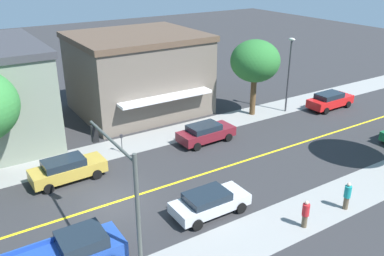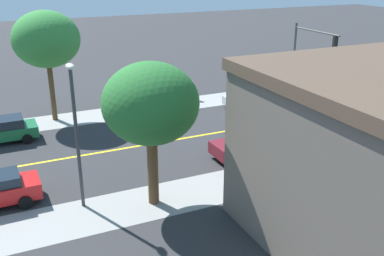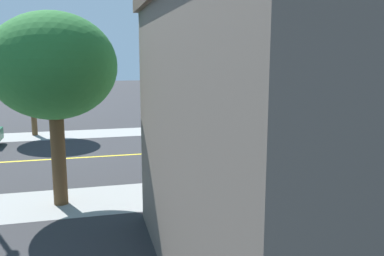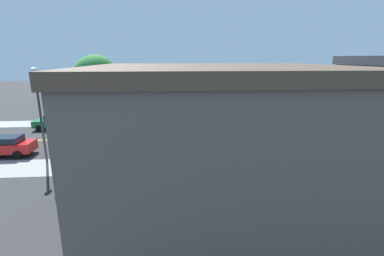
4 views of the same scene
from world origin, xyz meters
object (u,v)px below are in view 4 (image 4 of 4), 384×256
silver_sedan_right_curb (227,120)px  pedestrian_teal_shirt (166,113)px  traffic_light_mast (274,89)px  gold_sedan_left_curb (311,138)px  red_sedan_left_curb (1,146)px  street_lamp (39,106)px  street_tree_left_far (96,72)px  street_tree_right_corner (80,97)px  parking_meter (266,145)px  fire_hydrant (333,150)px  blue_pickup_truck (297,116)px  green_sedan_right_curb (57,121)px  pedestrian_red_shirt (193,113)px  maroon_sedan_left_curb (184,142)px

silver_sedan_right_curb → pedestrian_teal_shirt: pedestrian_teal_shirt is taller
traffic_light_mast → gold_sedan_left_curb: size_ratio=1.26×
red_sedan_left_curb → pedestrian_teal_shirt: (11.90, -12.62, 0.08)m
traffic_light_mast → street_lamp: size_ratio=0.89×
street_tree_left_far → pedestrian_teal_shirt: 9.33m
street_tree_left_far → red_sedan_left_curb: (-11.43, 4.71, -5.00)m
silver_sedan_right_curb → pedestrian_teal_shirt: 7.87m
street_tree_right_corner → street_tree_left_far: bearing=10.0°
street_lamp → gold_sedan_left_curb: street_lamp is taller
street_tree_left_far → parking_meter: bearing=-130.0°
fire_hydrant → pedestrian_teal_shirt: bearing=43.8°
traffic_light_mast → blue_pickup_truck: traffic_light_mast is taller
green_sedan_right_curb → red_sedan_left_curb: bearing=82.4°
red_sedan_left_curb → pedestrian_red_shirt: 19.83m
traffic_light_mast → blue_pickup_truck: size_ratio=1.04×
parking_meter → traffic_light_mast: traffic_light_mast is taller
parking_meter → pedestrian_teal_shirt: 15.81m
street_lamp → pedestrian_teal_shirt: 16.41m
gold_sedan_left_curb → maroon_sedan_left_curb: 10.85m
red_sedan_left_curb → green_sedan_right_curb: bearing=-98.2°
red_sedan_left_curb → gold_sedan_left_curb: bearing=178.9°
green_sedan_right_curb → pedestrian_red_shirt: (3.48, -14.90, 0.03)m
silver_sedan_right_curb → street_tree_right_corner: bearing=41.5°
traffic_light_mast → gold_sedan_left_curb: bearing=2.2°
street_tree_right_corner → pedestrian_red_shirt: size_ratio=4.21×
street_tree_right_corner → pedestrian_red_shirt: bearing=-30.8°
fire_hydrant → maroon_sedan_left_curb: 11.76m
parking_meter → street_lamp: 16.76m
street_tree_right_corner → red_sedan_left_curb: street_tree_right_corner is taller
traffic_light_mast → street_lamp: 23.08m
street_tree_right_corner → fire_hydrant: bearing=-87.3°
gold_sedan_left_curb → pedestrian_teal_shirt: size_ratio=2.80×
street_tree_left_far → parking_meter: size_ratio=5.43×
street_tree_left_far → blue_pickup_truck: (-3.06, -23.02, -4.92)m
green_sedan_right_curb → maroon_sedan_left_curb: bearing=146.9°
gold_sedan_left_curb → street_tree_right_corner: bearing=7.1°
street_tree_left_far → street_lamp: (-13.13, 0.66, -1.64)m
street_tree_right_corner → maroon_sedan_left_curb: bearing=-68.7°
pedestrian_red_shirt → street_tree_left_far: bearing=119.4°
red_sedan_left_curb → silver_sedan_right_curb: (8.04, -19.48, -0.08)m
street_tree_right_corner → red_sedan_left_curb: 8.74m
red_sedan_left_curb → pedestrian_red_shirt: (11.83, -15.91, 0.02)m
street_tree_left_far → red_sedan_left_curb: size_ratio=1.61×
traffic_light_mast → red_sedan_left_curb: size_ratio=1.25×
street_tree_right_corner → street_tree_left_far: 14.44m
fire_hydrant → silver_sedan_right_curb: 11.80m
red_sedan_left_curb → fire_hydrant: bearing=174.5°
fire_hydrant → silver_sedan_right_curb: bearing=32.6°
street_tree_right_corner → pedestrian_teal_shirt: (14.67, -5.42, -4.04)m
street_lamp → blue_pickup_truck: 25.93m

